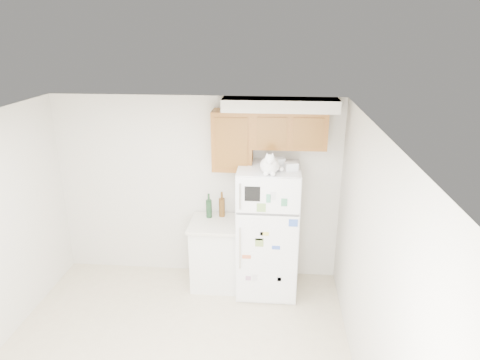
# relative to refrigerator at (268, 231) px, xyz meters

# --- Properties ---
(room_shell) EXTENTS (3.84, 4.04, 2.52)m
(room_shell) POSITION_rel_refrigerator_xyz_m (-0.84, -1.36, 0.82)
(room_shell) COLOR beige
(room_shell) RESTS_ON ground_plane
(refrigerator) EXTENTS (0.76, 0.78, 1.70)m
(refrigerator) POSITION_rel_refrigerator_xyz_m (0.00, 0.00, 0.00)
(refrigerator) COLOR white
(refrigerator) RESTS_ON ground_plane
(base_counter) EXTENTS (0.64, 0.64, 0.92)m
(base_counter) POSITION_rel_refrigerator_xyz_m (-0.69, 0.07, -0.39)
(base_counter) COLOR white
(base_counter) RESTS_ON ground_plane
(cat) EXTENTS (0.28, 0.41, 0.29)m
(cat) POSITION_rel_refrigerator_xyz_m (0.01, -0.22, 0.96)
(cat) COLOR white
(cat) RESTS_ON refrigerator
(storage_box_back) EXTENTS (0.20, 0.17, 0.10)m
(storage_box_back) POSITION_rel_refrigerator_xyz_m (0.09, 0.08, 0.90)
(storage_box_back) COLOR white
(storage_box_back) RESTS_ON refrigerator
(storage_box_front) EXTENTS (0.17, 0.15, 0.09)m
(storage_box_front) POSITION_rel_refrigerator_xyz_m (0.26, -0.07, 0.89)
(storage_box_front) COLOR white
(storage_box_front) RESTS_ON refrigerator
(bottle_green) EXTENTS (0.08, 0.08, 0.33)m
(bottle_green) POSITION_rel_refrigerator_xyz_m (-0.78, 0.20, 0.24)
(bottle_green) COLOR #19381E
(bottle_green) RESTS_ON base_counter
(bottle_amber) EXTENTS (0.08, 0.08, 0.34)m
(bottle_amber) POSITION_rel_refrigerator_xyz_m (-0.62, 0.25, 0.24)
(bottle_amber) COLOR #593814
(bottle_amber) RESTS_ON base_counter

